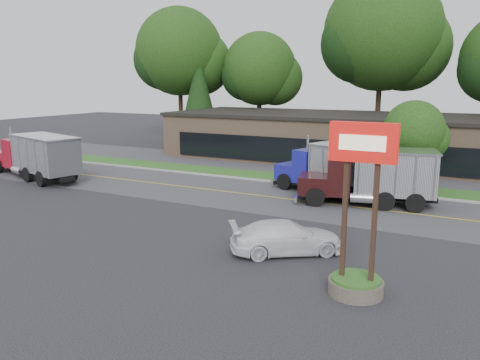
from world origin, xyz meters
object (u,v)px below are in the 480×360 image
Objects in this scene: bilo_sign at (358,238)px; dump_truck_maroon at (374,176)px; rally_car at (286,237)px; dump_truck_blue at (333,168)px; dump_truck_red at (37,155)px.

bilo_sign reaches higher than dump_truck_maroon.
bilo_sign is 4.67m from rally_car.
bilo_sign reaches higher than dump_truck_blue.
bilo_sign is at bearing 85.42° from dump_truck_maroon.
bilo_sign reaches higher than rally_car.
rally_car is at bearing -179.45° from dump_truck_red.
dump_truck_maroon is at bearing -45.72° from rally_car.
dump_truck_red reaches higher than rally_car.
dump_truck_blue is (21.50, 5.02, -0.01)m from dump_truck_red.
rally_car is at bearing 66.83° from dump_truck_maroon.
bilo_sign is 0.73× the size of dump_truck_maroon.
dump_truck_red is at bearing 31.75° from dump_truck_blue.
bilo_sign is at bearing 127.74° from dump_truck_blue.
bilo_sign reaches higher than dump_truck_red.
dump_truck_red is 23.60m from rally_car.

